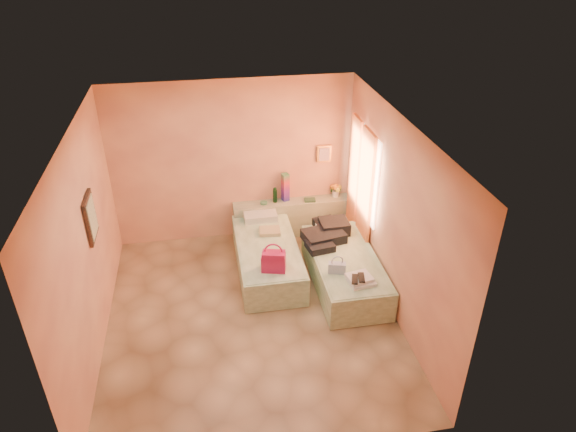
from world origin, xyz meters
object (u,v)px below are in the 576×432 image
Objects in this scene: bed_left at (267,257)px; blue_handbag at (337,268)px; water_bottle at (275,195)px; bed_right at (344,270)px; flower_vase at (336,189)px; green_book at (310,200)px; towel_stack at (361,280)px; headboard_ledge at (292,217)px; magenta_handbag at (274,261)px.

blue_handbag is (0.88, -0.91, 0.33)m from bed_left.
bed_right is at bearing -63.23° from water_bottle.
bed_left is 1.31m from blue_handbag.
bed_right is 7.15× the size of flower_vase.
bed_right is at bearing -99.36° from flower_vase.
green_book is (0.90, 1.01, 0.42)m from bed_left.
headboard_ledge is at bearing 104.02° from towel_stack.
green_book is 2.23m from towel_stack.
bed_right is 8.09× the size of blue_handbag.
magenta_handbag is (-0.00, -0.69, 0.41)m from bed_left.
bed_left is 1.00× the size of bed_right.
headboard_ledge is 1.68m from bed_right.
bed_left is at bearing 154.38° from bed_right.
blue_handbag is (0.29, -1.96, 0.25)m from headboard_ledge.
water_bottle reaches higher than bed_right.
water_bottle is 0.62m from green_book.
flower_vase is 0.81× the size of magenta_handbag.
headboard_ledge is 8.29× the size of blue_handbag.
magenta_handbag reaches higher than headboard_ledge.
magenta_handbag is at bearing -89.97° from bed_left.
blue_handbag is at bearing -104.11° from flower_vase.
blue_handbag is 0.40m from towel_stack.
bed_left is at bearing 148.61° from blue_handbag.
bed_right is 10.36× the size of green_book.
water_bottle is 0.75× the size of towel_stack.
flower_vase reaches higher than headboard_ledge.
bed_left is 5.71× the size of towel_stack.
towel_stack is (0.56, -2.25, 0.23)m from headboard_ledge.
flower_vase is (0.48, 0.09, 0.12)m from green_book.
flower_vase reaches higher than green_book.
blue_handbag is (-0.23, -0.37, 0.33)m from bed_right.
green_book reaches higher than blue_handbag.
flower_vase is at bearing 16.56° from green_book.
bed_right is (0.52, -1.59, -0.08)m from headboard_ledge.
headboard_ledge is at bearing -176.28° from flower_vase.
towel_stack is (0.25, -2.21, -0.12)m from green_book.
magenta_handbag reaches higher than bed_right.
bed_left is 10.36× the size of green_book.
bed_left is 7.15× the size of flower_vase.
water_bottle is (-0.82, 1.62, 0.53)m from bed_right.
green_book is 0.55× the size of towel_stack.
water_bottle is 1.06× the size of blue_handbag.
headboard_ledge is 7.83× the size of water_bottle.
bed_right is at bearing 93.22° from towel_stack.
bed_right is 7.64× the size of water_bottle.
bed_left is 8.09× the size of blue_handbag.
magenta_handbag is at bearing -99.63° from water_bottle.
magenta_handbag is at bearing -108.81° from headboard_ledge.
headboard_ledge is 1.87m from magenta_handbag.
headboard_ledge is at bearing 108.46° from bed_right.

